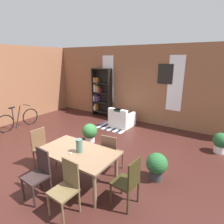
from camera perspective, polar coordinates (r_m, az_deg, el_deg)
The scene contains 20 objects.
ground_plane at distance 5.13m, azimuth -11.00°, elevation -14.20°, with size 10.86×10.86×0.00m, color #3B1B17.
back_wall_brick at distance 7.66m, azimuth 8.29°, elevation 8.34°, with size 9.35×0.12×3.07m, color #915C3E.
window_pane_0 at distance 8.29m, azimuth -1.23°, elevation 10.17°, with size 0.55×0.02×1.99m, color white.
window_pane_1 at distance 7.10m, azimuth 18.99°, elevation 8.26°, with size 0.55×0.02×1.99m, color white.
dining_table at distance 3.97m, azimuth -10.51°, elevation -12.94°, with size 1.62×0.92×0.75m.
vase_on_table at distance 3.83m, azimuth -10.08°, elevation -10.19°, with size 0.13×0.13×0.28m, color #4C7266.
tealight_candle_0 at distance 3.83m, azimuth -12.69°, elevation -12.39°, with size 0.04×0.04×0.03m, color silver.
dining_chair_far_right at distance 4.30m, azimuth -0.28°, elevation -12.35°, with size 0.44×0.44×0.95m.
dining_chair_head_left at distance 4.84m, azimuth -20.85°, elevation -10.06°, with size 0.43×0.43×0.95m.
dining_chair_near_right at distance 3.42m, azimuth -13.93°, elevation -21.35°, with size 0.42×0.42×0.95m.
dining_chair_head_right at distance 3.45m, azimuth 5.09°, elevation -20.47°, with size 0.43×0.43×0.95m.
dining_chair_near_left at distance 3.90m, azimuth -21.67°, elevation -16.91°, with size 0.42×0.42×0.95m.
bookshelf_tall at distance 8.39m, azimuth -3.47°, elevation 6.05°, with size 0.92×0.31×2.15m.
armchair_white at distance 7.22m, azimuth 2.98°, elevation -2.26°, with size 0.84×0.84×0.75m.
bicycle_second at distance 7.89m, azimuth -26.98°, elevation -2.04°, with size 0.44×1.67×0.88m.
potted_plant_by_shelf at distance 6.05m, azimuth 30.55°, elevation -7.97°, with size 0.42×0.42×0.58m.
potted_plant_corner at distance 4.27m, azimuth 13.62°, elevation -15.69°, with size 0.46×0.46×0.62m.
potted_plant_window at distance 5.90m, azimuth -6.88°, elevation -6.18°, with size 0.47×0.47×0.60m.
striped_rug at distance 7.21m, azimuth 0.12°, elevation -4.58°, with size 1.26×0.85×0.01m.
framed_picture at distance 7.16m, azimuth 16.16°, elevation 11.21°, with size 0.56×0.03×0.72m, color black.
Camera 1 is at (3.13, -3.13, 2.58)m, focal length 29.58 mm.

